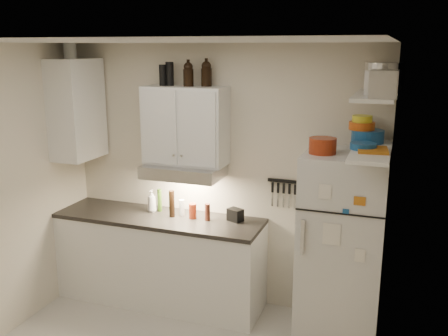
% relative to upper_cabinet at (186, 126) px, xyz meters
% --- Properties ---
extents(ceiling, '(3.20, 3.00, 0.02)m').
position_rel_upper_cabinet_xyz_m(ceiling, '(0.30, -1.33, 0.78)').
color(ceiling, silver).
rests_on(ceiling, ground).
extents(back_wall, '(3.20, 0.02, 2.60)m').
position_rel_upper_cabinet_xyz_m(back_wall, '(0.30, 0.18, -0.53)').
color(back_wall, beige).
rests_on(back_wall, ground).
extents(right_wall, '(0.02, 3.00, 2.60)m').
position_rel_upper_cabinet_xyz_m(right_wall, '(1.91, -1.33, -0.53)').
color(right_wall, beige).
rests_on(right_wall, ground).
extents(base_cabinet, '(2.10, 0.60, 0.88)m').
position_rel_upper_cabinet_xyz_m(base_cabinet, '(-0.25, -0.14, -1.39)').
color(base_cabinet, white).
rests_on(base_cabinet, floor).
extents(countertop, '(2.10, 0.62, 0.04)m').
position_rel_upper_cabinet_xyz_m(countertop, '(-0.25, -0.14, -0.93)').
color(countertop, black).
rests_on(countertop, base_cabinet).
extents(upper_cabinet, '(0.80, 0.33, 0.75)m').
position_rel_upper_cabinet_xyz_m(upper_cabinet, '(0.00, 0.00, 0.00)').
color(upper_cabinet, white).
rests_on(upper_cabinet, back_wall).
extents(side_cabinet, '(0.33, 0.55, 1.00)m').
position_rel_upper_cabinet_xyz_m(side_cabinet, '(-1.14, -0.14, 0.12)').
color(side_cabinet, white).
rests_on(side_cabinet, left_wall).
extents(range_hood, '(0.76, 0.46, 0.12)m').
position_rel_upper_cabinet_xyz_m(range_hood, '(0.00, -0.06, -0.44)').
color(range_hood, silver).
rests_on(range_hood, back_wall).
extents(fridge, '(0.70, 0.68, 1.70)m').
position_rel_upper_cabinet_xyz_m(fridge, '(1.55, -0.18, -0.98)').
color(fridge, silver).
rests_on(fridge, floor).
extents(shelf_hi, '(0.30, 0.95, 0.03)m').
position_rel_upper_cabinet_xyz_m(shelf_hi, '(1.75, -0.31, 0.38)').
color(shelf_hi, white).
rests_on(shelf_hi, right_wall).
extents(shelf_lo, '(0.30, 0.95, 0.03)m').
position_rel_upper_cabinet_xyz_m(shelf_lo, '(1.75, -0.31, -0.07)').
color(shelf_lo, white).
rests_on(shelf_lo, right_wall).
extents(knife_strip, '(0.42, 0.02, 0.03)m').
position_rel_upper_cabinet_xyz_m(knife_strip, '(1.00, 0.15, -0.51)').
color(knife_strip, black).
rests_on(knife_strip, back_wall).
extents(dutch_oven, '(0.26, 0.26, 0.13)m').
position_rel_upper_cabinet_xyz_m(dutch_oven, '(1.36, -0.25, -0.06)').
color(dutch_oven, maroon).
rests_on(dutch_oven, fridge).
extents(book_stack, '(0.25, 0.30, 0.09)m').
position_rel_upper_cabinet_xyz_m(book_stack, '(1.76, -0.39, -0.08)').
color(book_stack, '#B56516').
rests_on(book_stack, fridge).
extents(spice_jar, '(0.06, 0.06, 0.10)m').
position_rel_upper_cabinet_xyz_m(spice_jar, '(1.65, -0.28, -0.08)').
color(spice_jar, silver).
rests_on(spice_jar, fridge).
extents(stock_pot, '(0.40, 0.40, 0.23)m').
position_rel_upper_cabinet_xyz_m(stock_pot, '(1.79, -0.06, 0.50)').
color(stock_pot, silver).
rests_on(stock_pot, shelf_hi).
extents(tin_a, '(0.22, 0.20, 0.18)m').
position_rel_upper_cabinet_xyz_m(tin_a, '(1.78, -0.43, 0.48)').
color(tin_a, '#AAAAAD').
rests_on(tin_a, shelf_hi).
extents(tin_b, '(0.21, 0.21, 0.19)m').
position_rel_upper_cabinet_xyz_m(tin_b, '(1.83, -0.66, 0.49)').
color(tin_b, '#AAAAAD').
rests_on(tin_b, shelf_hi).
extents(bowl_teal, '(0.27, 0.27, 0.11)m').
position_rel_upper_cabinet_xyz_m(bowl_teal, '(1.70, -0.03, 0.00)').
color(bowl_teal, navy).
rests_on(bowl_teal, shelf_lo).
extents(bowl_orange, '(0.22, 0.22, 0.06)m').
position_rel_upper_cabinet_xyz_m(bowl_orange, '(1.64, -0.03, 0.09)').
color(bowl_orange, '#C24E12').
rests_on(bowl_orange, bowl_teal).
extents(bowl_yellow, '(0.17, 0.17, 0.05)m').
position_rel_upper_cabinet_xyz_m(bowl_yellow, '(1.64, -0.03, 0.15)').
color(bowl_yellow, gold).
rests_on(bowl_yellow, bowl_orange).
extents(plates, '(0.26, 0.26, 0.05)m').
position_rel_upper_cabinet_xyz_m(plates, '(1.69, -0.34, -0.02)').
color(plates, navy).
rests_on(plates, shelf_lo).
extents(growler_a, '(0.10, 0.10, 0.23)m').
position_rel_upper_cabinet_xyz_m(growler_a, '(0.03, 0.01, 0.49)').
color(growler_a, black).
rests_on(growler_a, upper_cabinet).
extents(growler_b, '(0.11, 0.11, 0.24)m').
position_rel_upper_cabinet_xyz_m(growler_b, '(0.19, 0.07, 0.50)').
color(growler_b, black).
rests_on(growler_b, upper_cabinet).
extents(thermos_a, '(0.08, 0.08, 0.22)m').
position_rel_upper_cabinet_xyz_m(thermos_a, '(-0.17, 0.02, 0.49)').
color(thermos_a, black).
rests_on(thermos_a, upper_cabinet).
extents(thermos_b, '(0.09, 0.09, 0.20)m').
position_rel_upper_cabinet_xyz_m(thermos_b, '(-0.22, -0.01, 0.47)').
color(thermos_b, black).
rests_on(thermos_b, upper_cabinet).
extents(side_jar, '(0.15, 0.15, 0.16)m').
position_rel_upper_cabinet_xyz_m(side_jar, '(-1.17, -0.13, 0.71)').
color(side_jar, silver).
rests_on(side_jar, side_cabinet).
extents(soap_bottle, '(0.10, 0.10, 0.26)m').
position_rel_upper_cabinet_xyz_m(soap_bottle, '(-0.37, -0.04, -0.78)').
color(soap_bottle, white).
rests_on(soap_bottle, countertop).
extents(pepper_mill, '(0.06, 0.06, 0.17)m').
position_rel_upper_cabinet_xyz_m(pepper_mill, '(0.25, -0.08, -0.82)').
color(pepper_mill, '#57271A').
rests_on(pepper_mill, countertop).
extents(oil_bottle, '(0.05, 0.05, 0.23)m').
position_rel_upper_cabinet_xyz_m(oil_bottle, '(-0.31, 0.01, -0.79)').
color(oil_bottle, '#345715').
rests_on(oil_bottle, countertop).
extents(vinegar_bottle, '(0.07, 0.07, 0.27)m').
position_rel_upper_cabinet_xyz_m(vinegar_bottle, '(-0.12, -0.10, -0.77)').
color(vinegar_bottle, black).
rests_on(vinegar_bottle, countertop).
extents(clear_bottle, '(0.07, 0.07, 0.16)m').
position_rel_upper_cabinet_xyz_m(clear_bottle, '(-0.04, -0.03, -0.82)').
color(clear_bottle, silver).
rests_on(clear_bottle, countertop).
extents(red_jar, '(0.08, 0.08, 0.15)m').
position_rel_upper_cabinet_xyz_m(red_jar, '(0.10, -0.08, -0.83)').
color(red_jar, maroon).
rests_on(red_jar, countertop).
extents(caddy, '(0.17, 0.15, 0.12)m').
position_rel_upper_cabinet_xyz_m(caddy, '(0.51, -0.01, -0.84)').
color(caddy, black).
rests_on(caddy, countertop).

